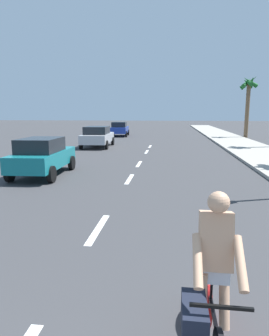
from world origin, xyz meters
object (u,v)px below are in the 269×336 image
parked_car_teal (43,156)px  palm_tree_distant (248,92)px  parked_car_blue (119,129)px  parked_car_silver (97,136)px  cyclist (210,286)px

parked_car_teal → palm_tree_distant: bearing=55.4°
parked_car_teal → parked_car_blue: bearing=88.9°
parked_car_silver → palm_tree_distant: palm_tree_distant is taller
parked_car_teal → palm_tree_distant: 24.32m
cyclist → palm_tree_distant: bearing=-103.1°
cyclist → parked_car_silver: size_ratio=0.40×
palm_tree_distant → cyclist: bearing=-103.8°
parked_car_teal → cyclist: bearing=-59.6°
cyclist → parked_car_blue: 31.01m
cyclist → palm_tree_distant: 30.27m
parked_car_teal → palm_tree_distant: (12.87, 20.30, 3.76)m
cyclist → palm_tree_distant: size_ratio=0.29×
parked_car_silver → parked_car_teal: bearing=-91.0°
parked_car_silver → parked_car_blue: size_ratio=1.07×
parked_car_silver → parked_car_blue: bearing=88.4°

